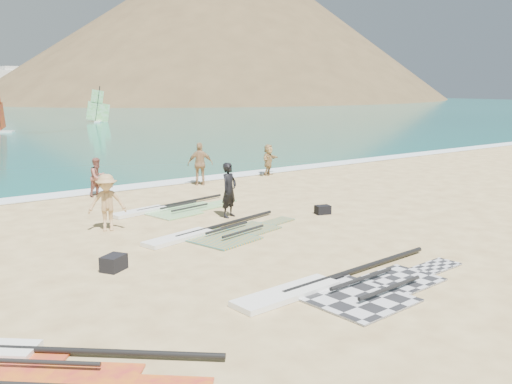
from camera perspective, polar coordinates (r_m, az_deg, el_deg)
ground at (r=15.33m, az=7.33°, el=-6.15°), size 300.00×300.00×0.00m
surf_line at (r=25.39m, az=-12.29°, el=0.44°), size 300.00×1.20×0.04m
headland_main at (r=169.80m, az=-2.59°, el=9.22°), size 143.00×143.00×45.00m
headland_minor at (r=199.08m, az=4.24°, el=9.42°), size 70.00×70.00×28.00m
rig_grey at (r=12.80m, az=8.82°, el=-9.39°), size 6.21×2.51×0.20m
rig_green at (r=20.46m, az=-8.73°, el=-1.76°), size 5.01×2.39×0.19m
rig_orange at (r=17.04m, az=-4.12°, el=-4.19°), size 5.48×2.78×0.20m
rig_red at (r=10.15m, az=-22.70°, el=-15.70°), size 4.51×4.67×0.20m
gear_bag_near at (r=14.26m, az=-14.05°, el=-6.89°), size 0.72×0.67×0.37m
gear_bag_far at (r=19.87m, az=6.69°, el=-1.77°), size 0.58×0.48×0.30m
person_wetsuit at (r=19.16m, az=-2.70°, el=0.19°), size 0.79×0.66×1.85m
beachgoer_left at (r=23.67m, az=-15.56°, el=1.46°), size 0.91×0.82×1.55m
beachgoer_mid at (r=17.96m, az=-14.68°, el=-1.02°), size 1.30×1.04×1.75m
beachgoer_back at (r=25.39m, az=-5.60°, el=2.81°), size 1.20×0.92×1.90m
beachgoer_right at (r=28.11m, az=1.26°, el=3.25°), size 1.47×1.07×1.54m
windsurfer_right at (r=70.16m, az=-15.51°, el=7.75°), size 2.50×2.35×4.25m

